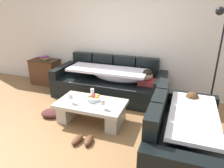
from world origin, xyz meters
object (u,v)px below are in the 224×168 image
wine_glass_far_back (92,91)px  side_cabinet (45,72)px  couch_along_wall (111,83)px  book_stack_on_cabinet (45,58)px  coffee_table (91,109)px  wine_glass_near_left (71,97)px  open_magazine (104,102)px  fruit_bowl (94,98)px  wine_glass_near_right (103,102)px  couch_near_window (183,135)px  crumpled_garment (52,113)px  pair_of_shoes (83,140)px  floor_lamp (216,56)px

wine_glass_far_back → side_cabinet: (-1.86, 1.13, -0.17)m
couch_along_wall → book_stack_on_cabinet: 1.89m
couch_along_wall → coffee_table: bearing=-88.2°
wine_glass_near_left → open_magazine: bearing=22.2°
couch_along_wall → fruit_bowl: (0.05, -1.01, 0.09)m
wine_glass_near_right → open_magazine: 0.27m
couch_near_window → side_cabinet: size_ratio=2.46×
book_stack_on_cabinet → crumpled_garment: bearing=-52.2°
wine_glass_near_left → couch_along_wall: bearing=77.4°
wine_glass_near_right → pair_of_shoes: size_ratio=0.51×
open_magazine → crumpled_garment: open_magazine is taller
wine_glass_near_left → fruit_bowl: bearing=34.8°
side_cabinet → fruit_bowl: bearing=-32.5°
crumpled_garment → couch_along_wall: bearing=57.4°
pair_of_shoes → crumpled_garment: size_ratio=0.81×
couch_along_wall → book_stack_on_cabinet: bearing=172.9°
fruit_bowl → side_cabinet: 2.30m
wine_glass_near_right → side_cabinet: bearing=146.2°
coffee_table → wine_glass_near_right: 0.41m
wine_glass_near_left → open_magazine: size_ratio=0.59×
book_stack_on_cabinet → floor_lamp: floor_lamp is taller
wine_glass_near_left → side_cabinet: size_ratio=0.23×
couch_along_wall → wine_glass_near_left: bearing=-102.6°
couch_along_wall → fruit_bowl: size_ratio=8.74×
wine_glass_near_right → crumpled_garment: wine_glass_near_right is taller
coffee_table → open_magazine: size_ratio=4.29×
couch_near_window → couch_along_wall: bearing=46.6°
side_cabinet → pair_of_shoes: side_cabinet is taller
side_cabinet → open_magazine: bearing=-30.4°
couch_along_wall → open_magazine: bearing=-76.4°
coffee_table → couch_near_window: bearing=-14.5°
wine_glass_near_left → wine_glass_near_right: (0.60, -0.02, 0.00)m
couch_along_wall → wine_glass_far_back: bearing=-91.7°
fruit_bowl → wine_glass_far_back: size_ratio=1.69×
side_cabinet → floor_lamp: bearing=-4.1°
couch_near_window → coffee_table: couch_near_window is taller
wine_glass_near_left → open_magazine: 0.58m
coffee_table → crumpled_garment: size_ratio=3.00×
couch_along_wall → wine_glass_near_right: couch_along_wall is taller
wine_glass_near_right → floor_lamp: 2.16m
side_cabinet → pair_of_shoes: bearing=-43.3°
crumpled_garment → fruit_bowl: bearing=11.8°
side_cabinet → couch_near_window: bearing=-26.5°
couch_along_wall → coffee_table: (0.03, -1.10, -0.09)m
couch_near_window → book_stack_on_cabinet: bearing=63.2°
wine_glass_near_left → pair_of_shoes: wine_glass_near_left is taller
couch_near_window → wine_glass_far_back: (-1.62, 0.61, 0.16)m
wine_glass_near_left → floor_lamp: size_ratio=0.09×
fruit_bowl → pair_of_shoes: (0.12, -0.70, -0.38)m
wine_glass_far_back → book_stack_on_cabinet: bearing=148.1°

